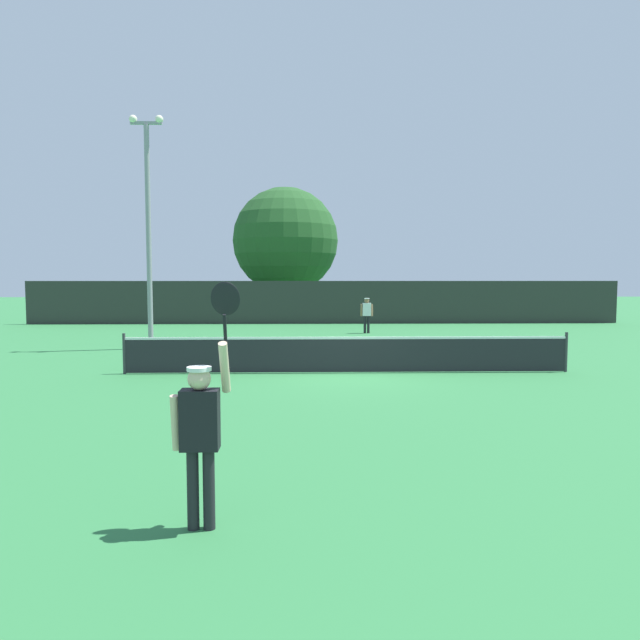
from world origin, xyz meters
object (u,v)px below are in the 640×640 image
large_tree (285,241)px  parked_car_mid (280,303)px  tennis_ball (294,362)px  parked_car_far (420,304)px  player_serving (201,422)px  light_pole (148,217)px  parked_car_near (210,303)px  player_receiving (367,312)px

large_tree → parked_car_mid: (-0.48, 2.91, -4.11)m
tennis_ball → parked_car_far: size_ratio=0.02×
player_serving → large_tree: size_ratio=0.30×
light_pole → parked_car_mid: 20.17m
player_serving → parked_car_near: bearing=99.1°
player_receiving → parked_car_far: bearing=-112.3°
large_tree → tennis_ball: bearing=-87.4°
player_receiving → parked_car_mid: (-4.52, 13.95, -0.20)m
parked_car_near → parked_car_far: size_ratio=1.01×
large_tree → light_pole: bearing=-104.5°
player_receiving → tennis_ball: bearing=71.0°
large_tree → player_receiving: bearing=-69.9°
player_serving → large_tree: bearing=90.3°
light_pole → large_tree: bearing=75.5°
light_pole → parked_car_near: size_ratio=1.88×
player_receiving → large_tree: size_ratio=0.19×
light_pole → large_tree: 17.07m
player_serving → parked_car_far: player_serving is taller
parked_car_near → parked_car_mid: 4.81m
tennis_ball → parked_car_near: (-6.21, 22.84, 0.74)m
player_serving → parked_car_far: 33.33m
player_serving → large_tree: (-0.18, 31.41, 3.79)m
tennis_ball → parked_car_mid: size_ratio=0.02×
tennis_ball → parked_car_mid: bearing=93.5°
tennis_ball → parked_car_far: 22.35m
player_serving → parked_car_near: 34.58m
tennis_ball → large_tree: size_ratio=0.01×
light_pole → parked_car_near: 19.67m
player_receiving → parked_car_near: 16.64m
large_tree → parked_car_far: (8.88, 0.77, -4.11)m
player_receiving → parked_car_near: (-9.33, 13.77, -0.20)m
parked_car_near → parked_car_mid: bearing=-2.5°
tennis_ball → parked_car_mid: (-1.40, 23.01, 0.74)m
player_serving → parked_car_mid: (-0.66, 34.32, -0.32)m
parked_car_near → parked_car_mid: size_ratio=1.02×
large_tree → parked_car_near: 7.23m
player_receiving → parked_car_near: size_ratio=0.37×
player_receiving → player_serving: bearing=79.3°
parked_car_far → parked_car_mid: bearing=164.2°
player_receiving → light_pole: size_ratio=0.20×
player_serving → tennis_ball: player_serving is taller
player_receiving → parked_car_near: parked_car_near is taller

